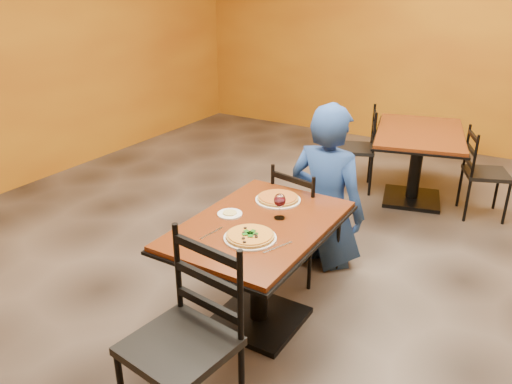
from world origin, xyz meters
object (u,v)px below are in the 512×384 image
Objects in this scene: table_main at (259,249)px; pizza_main at (250,235)px; wine_glass at (280,205)px; side_plate at (230,214)px; table_second at (418,150)px; diner at (328,185)px; plate_far at (278,200)px; chair_main_far at (306,219)px; chair_main_near at (179,347)px; pizza_far at (278,198)px; chair_second_left at (354,149)px; plate_main at (250,238)px; chair_second_right at (486,174)px.

pizza_main is at bearing -73.00° from table_main.
table_main is 6.83× the size of wine_glass.
pizza_main is at bearing -36.06° from side_plate.
table_second is at bearing 77.89° from side_plate.
plate_far is (-0.09, -0.63, 0.10)m from diner.
table_main is 0.75m from chair_main_far.
pizza_main is (-0.06, 0.74, 0.26)m from chair_main_near.
wine_glass reaches higher than plate_far.
diner reaches higher than side_plate.
chair_main_near is 3.68× the size of pizza_far.
pizza_main is 0.92× the size of plate_far.
chair_second_left is (-0.45, 3.50, -0.06)m from chair_main_near.
plate_main is (0.03, -1.19, 0.10)m from diner.
wine_glass is at bearing 87.28° from plate_main.
chair_second_right is at bearing -118.74° from diner.
chair_main_near is 1.94m from diner.
chair_main_near is at bearing -82.77° from table_main.
chair_second_left is at bearing -74.02° from diner.
chair_second_right reaches higher than side_plate.
chair_main_near is at bearing -13.74° from chair_second_left.
chair_main_far is 0.99× the size of chair_second_left.
plate_far is at bearing 66.17° from side_plate.
chair_second_left reaches higher than side_plate.
plate_far is (-0.06, 0.35, 0.20)m from table_main.
plate_main is 1.11× the size of pizza_far.
table_second is 2.24m from pizza_far.
pizza_far is (0.27, -2.20, 0.32)m from chair_second_left.
chair_main_near is (0.12, -0.94, -0.04)m from table_main.
chair_main_near is 3.33× the size of plate_far.
pizza_far is (0.00, 0.00, 0.02)m from plate_far.
chair_main_near is 1.20× the size of chair_second_right.
table_main is 0.41m from plate_far.
chair_second_left is 2.91× the size of plate_main.
side_plate is at bearing -113.83° from pizza_far.
chair_main_far is at bearing 95.41° from pizza_main.
plate_main is (-0.06, 0.74, 0.24)m from chair_main_near.
chair_main_far is 2.90× the size of plate_main.
table_second is at bearing 93.80° from chair_main_near.
pizza_main is at bearing 101.62° from chair_main_near.
chair_second_left is at bearing 99.61° from wine_glass.
table_second is 1.58× the size of chair_second_left.
plate_main is 0.57m from plate_far.
chair_second_left is 1.62m from diner.
wine_glass is (0.11, -0.62, 0.39)m from chair_main_far.
table_main is at bearing 0.94° from side_plate.
plate_main is 0.34m from wine_glass.
wine_glass is (0.30, 0.12, 0.08)m from side_plate.
wine_glass reaches higher than plate_main.
plate_main is 0.35m from side_plate.
table_main is at bearing 104.49° from chair_main_near.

